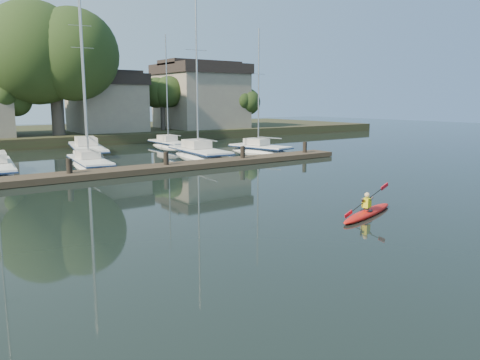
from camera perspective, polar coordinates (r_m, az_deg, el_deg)
ground at (r=16.88m, az=3.54°, el=-5.51°), size 160.00×160.00×0.00m
kayak at (r=18.85m, az=15.28°, el=-3.72°), size 4.06×1.65×1.30m
dock at (r=28.84m, az=-14.30°, el=1.01°), size 34.00×2.00×1.80m
sailboat_2 at (r=33.00m, az=-17.83°, el=1.27°), size 2.75×8.22×13.35m
sailboat_3 at (r=36.74m, az=-4.97°, el=2.46°), size 3.15×8.97×14.17m
sailboat_4 at (r=40.11m, az=2.43°, el=3.13°), size 3.36×7.03×11.48m
sailboat_6 at (r=41.03m, az=-18.08°, el=2.78°), size 4.49×11.35×17.67m
sailboat_7 at (r=45.27m, az=-8.62°, el=3.81°), size 2.06×7.21×11.55m
shore at (r=54.23m, az=-23.16°, el=7.71°), size 90.00×25.25×12.75m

